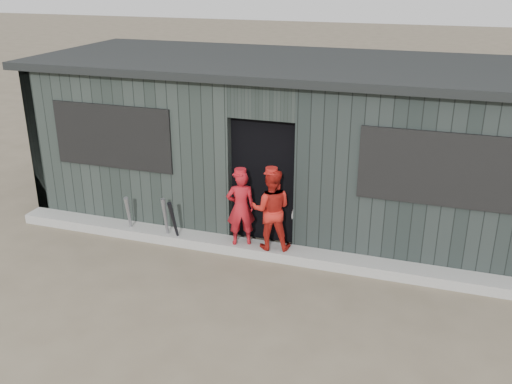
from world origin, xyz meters
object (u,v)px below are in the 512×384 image
(dugout, at_px, (288,140))
(player_red_left, at_px, (241,208))
(player_red_right, at_px, (271,209))
(bat_mid, at_px, (166,221))
(player_grey_back, at_px, (308,215))
(bat_right, at_px, (174,223))
(bat_left, at_px, (129,216))

(dugout, bearing_deg, player_red_left, -97.79)
(player_red_right, bearing_deg, bat_mid, -9.88)
(player_red_left, xyz_separation_m, player_red_right, (0.46, 0.02, 0.03))
(bat_mid, bearing_deg, player_grey_back, 13.30)
(bat_right, height_order, player_red_right, player_red_right)
(bat_right, xyz_separation_m, player_grey_back, (1.92, 0.57, 0.17))
(player_red_left, height_order, player_red_right, player_red_right)
(bat_right, distance_m, dugout, 2.40)
(bat_right, bearing_deg, player_grey_back, 16.65)
(bat_mid, bearing_deg, bat_right, -22.94)
(bat_mid, bearing_deg, dugout, 51.03)
(player_red_left, height_order, player_grey_back, player_red_left)
(player_red_right, relative_size, dugout, 0.15)
(player_red_right, distance_m, player_grey_back, 0.64)
(player_red_right, bearing_deg, bat_right, -6.55)
(player_red_left, relative_size, player_grey_back, 1.02)
(bat_right, xyz_separation_m, player_red_left, (1.02, 0.14, 0.34))
(bat_mid, height_order, player_red_right, player_red_right)
(bat_left, bearing_deg, bat_right, -5.67)
(bat_left, bearing_deg, dugout, 40.42)
(player_red_right, bearing_deg, bat_left, -10.80)
(bat_mid, distance_m, player_red_right, 1.70)
(player_red_right, height_order, player_grey_back, player_red_right)
(bat_mid, distance_m, player_red_left, 1.25)
(bat_mid, height_order, player_red_left, player_red_left)
(player_red_left, distance_m, player_red_right, 0.46)
(player_grey_back, bearing_deg, bat_mid, -9.19)
(dugout, bearing_deg, bat_mid, -128.97)
(bat_mid, distance_m, player_grey_back, 2.17)
(bat_left, bearing_deg, player_red_left, 1.84)
(bat_left, height_order, bat_mid, bat_mid)
(player_grey_back, relative_size, dugout, 0.14)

